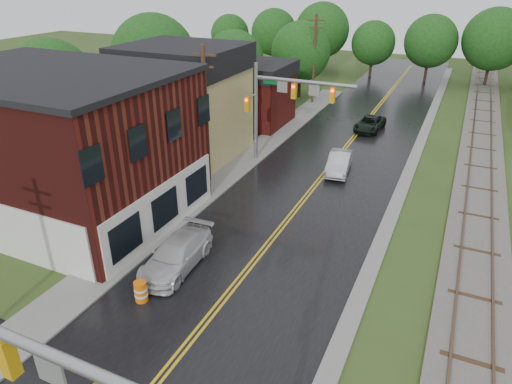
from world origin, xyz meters
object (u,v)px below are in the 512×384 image
Objects in this scene: tree_left_a at (52,88)px; tree_left_e at (302,53)px; suv_dark at (370,124)px; tree_left_c at (235,62)px; utility_pole_b at (206,114)px; brick_building at (57,144)px; pickup_white at (177,255)px; traffic_signal_far at (284,97)px; tree_left_b at (155,59)px; construction_barrel at (141,292)px; sedan_silver at (339,163)px; utility_pole_c at (314,58)px.

tree_left_a is 1.06× the size of tree_left_e.
suv_dark is at bearing 36.96° from tree_left_a.
tree_left_c is 1.74× the size of suv_dark.
utility_pole_b is at bearing 0.45° from tree_left_a.
utility_pole_b reaches higher than tree_left_e.
brick_building is 9.03m from utility_pole_b.
pickup_white is at bearing -68.65° from tree_left_c.
tree_left_b is at bearing 161.19° from traffic_signal_far.
tree_left_b is 20.11m from suv_dark.
tree_left_c is at bearing 93.14° from brick_building.
traffic_signal_far reaches higher than construction_barrel.
sedan_silver is at bearing 76.97° from construction_barrel.
tree_left_b is 2.30× the size of sedan_silver.
brick_building is 1.48× the size of tree_left_b.
tree_left_a is 1.13× the size of tree_left_c.
utility_pole_b is 2.14× the size of sedan_silver.
tree_left_c is at bearing 108.16° from pickup_white.
tree_left_a is (-7.36, 6.90, 0.96)m from brick_building.
tree_left_e is (11.00, 24.00, -0.30)m from tree_left_a.
utility_pole_b is 1.04× the size of tree_left_a.
tree_left_b is (-5.36, 16.90, 1.57)m from brick_building.
tree_left_b is 9.77× the size of construction_barrel.
utility_pole_b is 13.31m from construction_barrel.
utility_pole_c is 0.93× the size of tree_left_b.
traffic_signal_far is at bearing 176.03° from sedan_silver.
construction_barrel is (9.27, -5.10, -3.66)m from brick_building.
tree_left_a is 1.77× the size of pickup_white.
brick_building is 17.80m from tree_left_b.
sedan_silver is (20.65, 5.34, -4.42)m from tree_left_a.
brick_building is 1.59× the size of utility_pole_c.
utility_pole_b reaches higher than suv_dark.
utility_pole_b is 19.24m from tree_left_c.
pickup_white is at bearing -112.51° from sedan_silver.
utility_pole_b is at bearing -112.16° from suv_dark.
pickup_white reaches higher than suv_dark.
tree_left_c is (-10.38, 12.90, -0.46)m from traffic_signal_far.
suv_dark is 27.82m from construction_barrel.
utility_pole_c is 1.04× the size of tree_left_a.
pickup_white is (3.60, -9.32, -4.01)m from utility_pole_b.
brick_building is 1.75× the size of tree_left_e.
utility_pole_c is 25.67m from tree_left_a.
traffic_signal_far is 15.21m from tree_left_b.
sedan_silver is (0.00, -10.20, 0.08)m from suv_dark.
pickup_white reaches higher than construction_barrel.
tree_left_a is 8.74× the size of construction_barrel.
sedan_silver reaches higher than construction_barrel.
brick_building is at bearing 162.75° from pickup_white.
tree_left_b is 1.27× the size of tree_left_c.
suv_dark is (4.27, 10.43, -4.36)m from traffic_signal_far.
tree_left_e is (-5.38, 18.90, -0.16)m from traffic_signal_far.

